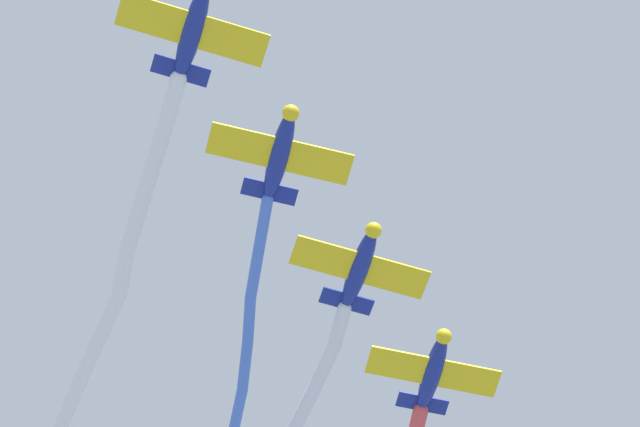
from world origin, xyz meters
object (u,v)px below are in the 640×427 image
airplane_right_wing (360,267)px  airplane_slot (433,371)px  airplane_left_wing (280,153)px  airplane_lead (193,29)px

airplane_right_wing → airplane_slot: airplane_slot is taller
airplane_left_wing → airplane_slot: bearing=133.9°
airplane_lead → airplane_right_wing: 15.62m
airplane_right_wing → airplane_left_wing: bearing=-49.1°
airplane_lead → airplane_slot: airplane_slot is taller
airplane_lead → airplane_right_wing: (9.81, 12.15, 0.50)m
airplane_left_wing → airplane_slot: size_ratio=1.00×
airplane_left_wing → airplane_right_wing: 7.82m
airplane_left_wing → airplane_lead: bearing=-46.1°
airplane_lead → airplane_right_wing: bearing=130.7°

